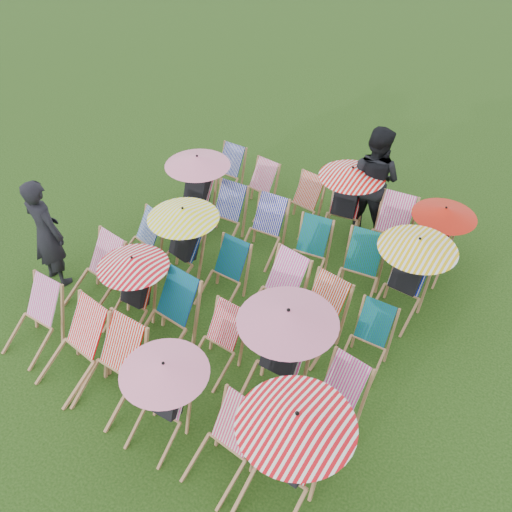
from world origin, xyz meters
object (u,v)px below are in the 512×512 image
Objects in this scene: deckchair_5 at (284,458)px; person_rear at (373,180)px; deckchair_0 at (32,320)px; person_left at (46,233)px; deckchair_29 at (435,239)px.

deckchair_5 is 5.23m from person_rear.
deckchair_0 is 0.51× the size of person_left.
deckchair_0 is 0.48× the size of person_rear.
deckchair_0 is at bearing -133.39° from deckchair_29.
person_left is 0.94× the size of person_rear.
person_rear is at bearing 61.35° from deckchair_0.
deckchair_5 is at bearing -91.73° from deckchair_29.
deckchair_5 is 4.57m from deckchair_29.
person_rear is (-1.38, 5.04, 0.21)m from deckchair_5.
deckchair_0 is 0.80× the size of deckchair_29.
person_rear reaches higher than deckchair_29.
deckchair_0 is at bearing 67.37° from person_rear.
deckchair_29 is 0.64× the size of person_left.
deckchair_29 is at bearing 92.52° from deckchair_5.
person_rear is at bearing 106.99° from deckchair_5.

